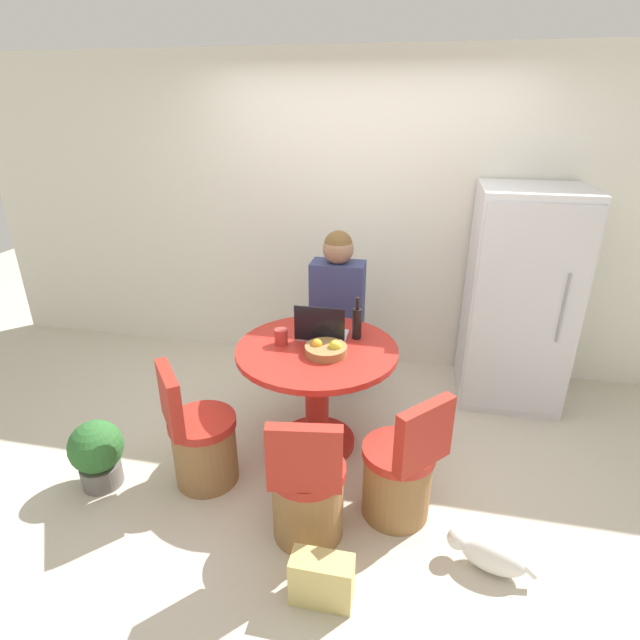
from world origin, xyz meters
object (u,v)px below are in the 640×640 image
chair_near_camera (308,495)px  laptop (321,331)px  chair_near_right_corner (400,475)px  bottle (357,323)px  potted_plant (97,452)px  cat (489,554)px  handbag (322,580)px  refrigerator (518,299)px  fruit_bowl (326,349)px  person_seated (338,305)px  dining_table (317,379)px  chair_near_left_corner (201,443)px

chair_near_camera → laptop: laptop is taller
laptop → chair_near_right_corner: bearing=131.7°
bottle → potted_plant: bottle is taller
cat → laptop: bearing=-25.2°
handbag → refrigerator: bearing=63.0°
potted_plant → chair_near_right_corner: bearing=4.0°
fruit_bowl → handbag: fruit_bowl is taller
person_seated → cat: bearing=124.3°
dining_table → handbag: size_ratio=3.50×
laptop → handbag: size_ratio=1.11×
handbag → laptop: bearing=101.8°
dining_table → potted_plant: (-1.24, -0.66, -0.29)m
chair_near_right_corner → person_seated: person_seated is taller
chair_near_left_corner → chair_near_right_corner: bearing=-130.3°
refrigerator → bottle: size_ratio=5.77×
laptop → person_seated: bearing=-90.6°
dining_table → laptop: size_ratio=3.16×
dining_table → handbag: dining_table is taller
fruit_bowl → cat: fruit_bowl is taller
chair_near_left_corner → chair_near_camera: bearing=-150.0°
cat → handbag: size_ratio=1.49×
chair_near_left_corner → potted_plant: (-0.61, -0.17, -0.04)m
person_seated → bottle: person_seated is taller
person_seated → fruit_bowl: 0.82m
chair_near_left_corner → person_seated: 1.47m
dining_table → laptop: (0.00, 0.13, 0.29)m
fruit_bowl → potted_plant: (-1.31, -0.59, -0.55)m
person_seated → potted_plant: bearing=48.5°
potted_plant → chair_near_camera: bearing=-5.3°
dining_table → cat: (1.07, -0.82, -0.43)m
chair_near_left_corner → handbag: size_ratio=2.74×
dining_table → chair_near_right_corner: size_ratio=1.28×
cat → dining_table: bearing=-21.0°
chair_near_right_corner → cat: bearing=101.4°
refrigerator → cat: bearing=-99.1°
chair_near_left_corner → dining_table: bearing=-90.0°
fruit_bowl → handbag: 1.29m
refrigerator → chair_near_right_corner: size_ratio=2.03×
fruit_bowl → bottle: size_ratio=0.92×
dining_table → bottle: (0.23, 0.19, 0.34)m
dining_table → chair_near_camera: chair_near_camera is taller
dining_table → laptop: laptop is taller
person_seated → cat: size_ratio=3.04×
laptop → bottle: bearing=-164.2°
cat → chair_near_camera: bearing=14.6°
dining_table → fruit_bowl: bearing=-44.2°
handbag → dining_table: bearing=103.3°
fruit_bowl → dining_table: bearing=135.8°
chair_near_right_corner → fruit_bowl: (-0.52, 0.46, 0.51)m
fruit_bowl → cat: (1.00, -0.74, -0.70)m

